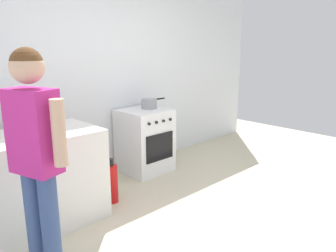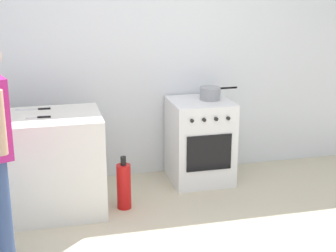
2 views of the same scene
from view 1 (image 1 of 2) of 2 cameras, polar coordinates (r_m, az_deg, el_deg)
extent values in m
plane|color=beige|center=(3.37, 9.35, -16.18)|extent=(8.00, 8.00, 0.00)
cube|color=silver|center=(4.37, -11.02, 8.67)|extent=(6.00, 0.10, 2.60)
cube|color=silver|center=(3.31, -23.00, -8.99)|extent=(1.30, 0.70, 0.90)
cube|color=white|center=(4.45, -4.10, -2.53)|extent=(0.60, 0.60, 0.85)
cube|color=black|center=(4.23, -1.43, -3.70)|extent=(0.45, 0.01, 0.36)
cylinder|color=black|center=(4.17, -4.58, 2.33)|extent=(0.19, 0.19, 0.01)
cylinder|color=black|center=(4.35, -1.80, 2.83)|extent=(0.19, 0.19, 0.01)
cylinder|color=black|center=(4.36, -6.59, 2.78)|extent=(0.19, 0.19, 0.01)
cylinder|color=black|center=(4.52, -3.85, 3.24)|extent=(0.19, 0.19, 0.01)
cylinder|color=black|center=(4.02, -3.28, 0.37)|extent=(0.04, 0.02, 0.04)
cylinder|color=black|center=(4.10, -2.00, 0.64)|extent=(0.04, 0.02, 0.04)
cylinder|color=black|center=(4.18, -0.77, 0.90)|extent=(0.04, 0.02, 0.04)
cylinder|color=black|center=(4.26, 0.42, 1.15)|extent=(0.04, 0.02, 0.04)
cylinder|color=gray|center=(4.42, -3.32, 3.90)|extent=(0.21, 0.21, 0.13)
cylinder|color=black|center=(4.54, -1.45, 4.77)|extent=(0.18, 0.02, 0.02)
cube|color=silver|center=(3.39, -24.79, -0.62)|extent=(0.20, 0.05, 0.01)
cube|color=black|center=(3.43, -22.32, -0.17)|extent=(0.11, 0.03, 0.01)
cube|color=silver|center=(3.14, -22.29, -1.44)|extent=(0.10, 0.03, 0.01)
cube|color=black|center=(3.17, -20.51, -1.08)|extent=(0.11, 0.03, 0.01)
cylinder|color=#384C7A|center=(2.59, -19.74, -16.30)|extent=(0.13, 0.13, 0.82)
cylinder|color=#384C7A|center=(2.70, -22.10, -15.22)|extent=(0.13, 0.13, 0.82)
cube|color=#B7267A|center=(2.39, -22.38, -0.89)|extent=(0.29, 0.38, 0.58)
cylinder|color=tan|center=(2.20, -18.47, -1.16)|extent=(0.09, 0.09, 0.44)
cylinder|color=tan|center=(2.57, -25.83, 0.22)|extent=(0.09, 0.09, 0.44)
sphere|color=tan|center=(2.32, -23.36, 9.46)|extent=(0.22, 0.22, 0.22)
sphere|color=brown|center=(2.32, -23.41, 9.95)|extent=(0.21, 0.21, 0.21)
cylinder|color=red|center=(3.67, -9.75, -9.91)|extent=(0.13, 0.13, 0.42)
cylinder|color=black|center=(3.57, -9.91, -6.24)|extent=(0.05, 0.05, 0.08)
camera|label=2|loc=(1.96, 100.02, 10.04)|focal=55.00mm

